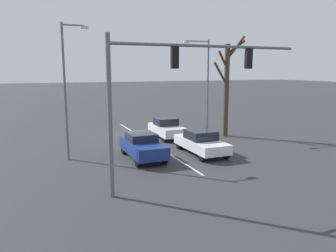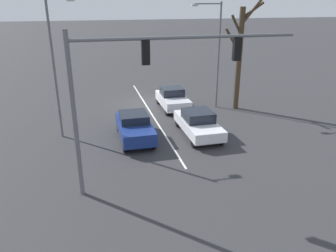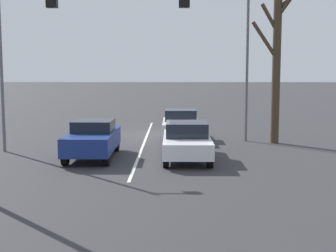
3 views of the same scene
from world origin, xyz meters
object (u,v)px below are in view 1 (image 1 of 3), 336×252
Objects in this scene: car_silver_leftlane_second at (167,128)px; traffic_signal_gantry at (170,79)px; car_white_leftlane_front at (201,142)px; car_navy_midlane_front at (143,146)px; bare_tree_near at (227,85)px; street_lamp_right_shoulder at (67,84)px; street_lamp_left_shoulder at (205,81)px.

traffic_signal_gantry is (4.21, 10.74, 4.28)m from car_silver_leftlane_second.
car_white_leftlane_front is at bearing 91.55° from car_silver_leftlane_second.
car_navy_midlane_front is 6.55m from car_silver_leftlane_second.
bare_tree_near is at bearing -136.60° from car_white_leftlane_front.
car_silver_leftlane_second is at bearing -154.27° from street_lamp_right_shoulder.
car_silver_leftlane_second reaches higher than car_navy_midlane_front.
car_navy_midlane_front is at bearing -94.41° from traffic_signal_gantry.
car_navy_midlane_front is 9.22m from street_lamp_left_shoulder.
car_silver_leftlane_second is (-3.79, -5.34, -0.04)m from car_navy_midlane_front.
traffic_signal_gantry is 7.87m from street_lamp_right_shoulder.
car_navy_midlane_front reaches higher than car_white_leftlane_front.
car_silver_leftlane_second is 9.63m from street_lamp_right_shoulder.
bare_tree_near is at bearing -154.47° from car_navy_midlane_front.
car_silver_leftlane_second is 0.50× the size of street_lamp_right_shoulder.
car_silver_leftlane_second is 0.43× the size of traffic_signal_gantry.
bare_tree_near is (-1.63, 0.71, -0.36)m from street_lamp_left_shoulder.
street_lamp_left_shoulder is 0.96× the size of bare_tree_near.
street_lamp_left_shoulder is at bearing -163.46° from street_lamp_right_shoulder.
traffic_signal_gantry is at bearing 46.60° from bare_tree_near.
car_navy_midlane_front is 6.88m from traffic_signal_gantry.
street_lamp_left_shoulder is at bearing 170.27° from car_silver_leftlane_second.
car_silver_leftlane_second is at bearing -88.45° from car_white_leftlane_front.
street_lamp_right_shoulder is at bearing 25.73° from car_silver_leftlane_second.
car_white_leftlane_front is at bearing 176.02° from car_navy_midlane_front.
car_navy_midlane_front is at bearing 54.59° from car_silver_leftlane_second.
street_lamp_right_shoulder is (3.73, -6.91, -0.40)m from traffic_signal_gantry.
car_white_leftlane_front is 7.21m from bare_tree_near.
car_silver_leftlane_second is 6.00m from bare_tree_near.
car_navy_midlane_front is 0.54× the size of street_lamp_right_shoulder.
car_navy_midlane_front is 10.07m from bare_tree_near.
street_lamp_left_shoulder is (-11.07, -3.29, -0.08)m from street_lamp_right_shoulder.
car_white_leftlane_front is 0.56× the size of bare_tree_near.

